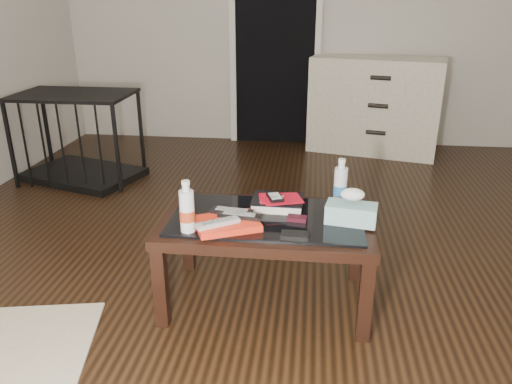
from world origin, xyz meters
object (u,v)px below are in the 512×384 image
at_px(pet_crate, 81,151).
at_px(textbook, 278,203).
at_px(water_bottle_right, 341,182).
at_px(tissue_box, 351,213).
at_px(coffee_table, 267,229).
at_px(dresser, 375,105).
at_px(water_bottle_left, 187,206).

bearing_deg(pet_crate, textbook, -22.85).
bearing_deg(water_bottle_right, pet_crate, 145.27).
height_order(pet_crate, water_bottle_right, pet_crate).
distance_m(water_bottle_right, tissue_box, 0.23).
distance_m(coffee_table, pet_crate, 2.35).
bearing_deg(tissue_box, dresser, 91.62).
xyz_separation_m(coffee_table, water_bottle_left, (-0.34, -0.19, 0.18)).
height_order(dresser, water_bottle_left, dresser).
relative_size(textbook, water_bottle_left, 1.05).
height_order(coffee_table, water_bottle_left, water_bottle_left).
relative_size(dresser, tissue_box, 5.58).
height_order(dresser, tissue_box, dresser).
relative_size(dresser, pet_crate, 1.23).
height_order(water_bottle_left, tissue_box, water_bottle_left).
xyz_separation_m(pet_crate, water_bottle_right, (2.05, -1.42, 0.35)).
relative_size(pet_crate, textbook, 4.16).
height_order(pet_crate, tissue_box, pet_crate).
distance_m(dresser, water_bottle_right, 2.54).
bearing_deg(coffee_table, pet_crate, 136.46).
xyz_separation_m(dresser, textbook, (-0.74, -2.57, 0.03)).
bearing_deg(water_bottle_left, coffee_table, 29.69).
height_order(coffee_table, water_bottle_right, water_bottle_right).
bearing_deg(water_bottle_right, dresser, 80.15).
relative_size(water_bottle_left, water_bottle_right, 1.00).
bearing_deg(tissue_box, water_bottle_left, -156.83).
bearing_deg(water_bottle_right, water_bottle_left, -150.46).
bearing_deg(dresser, pet_crate, -142.93).
bearing_deg(water_bottle_left, pet_crate, 127.07).
relative_size(coffee_table, pet_crate, 0.96).
height_order(coffee_table, textbook, textbook).
xyz_separation_m(textbook, water_bottle_right, (0.31, 0.08, 0.10)).
distance_m(water_bottle_left, water_bottle_right, 0.79).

